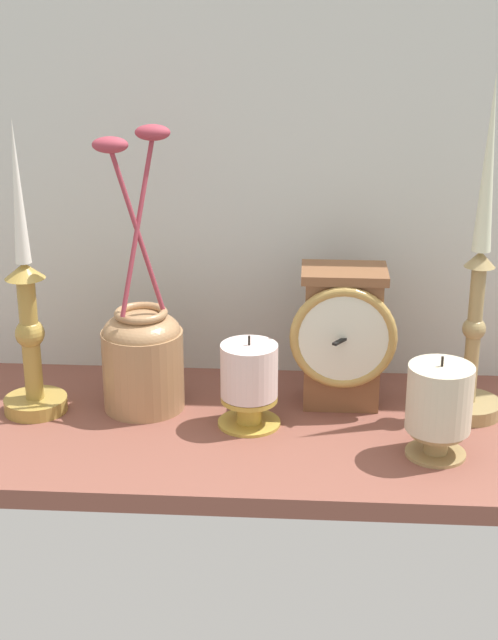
{
  "coord_description": "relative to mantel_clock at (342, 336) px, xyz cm",
  "views": [
    {
      "loc": [
        8.17,
        -106.95,
        53.26
      ],
      "look_at": [
        1.11,
        0.0,
        14.0
      ],
      "focal_mm": 52.91,
      "sensor_mm": 36.0,
      "label": 1
    }
  ],
  "objects": [
    {
      "name": "pillar_candle_near_clock",
      "position": [
        -11.61,
        -7.29,
        -3.65
      ],
      "size": [
        7.92,
        7.92,
        11.93
      ],
      "color": "gold",
      "rests_on": "ground_plane"
    },
    {
      "name": "back_wall",
      "position": [
        -12.74,
        11.64,
        22.93
      ],
      "size": [
        120.0,
        2.0,
        65.0
      ],
      "primitive_type": "cube",
      "color": "silver",
      "rests_on": "ground_plane"
    },
    {
      "name": "ground_plane",
      "position": [
        -12.74,
        -6.86,
        -10.77
      ],
      "size": [
        100.0,
        36.0,
        2.4
      ],
      "primitive_type": "cube",
      "color": "brown"
    },
    {
      "name": "candlestick_tall_left",
      "position": [
        -39.56,
        -4.7,
        2.29
      ],
      "size": [
        8.15,
        8.15,
        37.67
      ],
      "color": "#AC8A3D",
      "rests_on": "ground_plane"
    },
    {
      "name": "brass_vase_jar",
      "position": [
        -25.65,
        -2.58,
        -1.62
      ],
      "size": [
        10.52,
        10.52,
        36.31
      ],
      "color": "#AA7F55",
      "rests_on": "ground_plane"
    },
    {
      "name": "pillar_candle_front",
      "position": [
        10.91,
        -13.49,
        -3.15
      ],
      "size": [
        7.66,
        7.66,
        12.53
      ],
      "color": "#A58955",
      "rests_on": "ground_plane"
    },
    {
      "name": "mantel_clock",
      "position": [
        0.0,
        0.0,
        0.0
      ],
      "size": [
        13.56,
        10.23,
        18.44
      ],
      "color": "brown",
      "rests_on": "ground_plane"
    },
    {
      "name": "candlestick_tall_center",
      "position": [
        16.31,
        -1.89,
        5.14
      ],
      "size": [
        8.65,
        8.65,
        43.04
      ],
      "color": "#9F8653",
      "rests_on": "ground_plane"
    }
  ]
}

